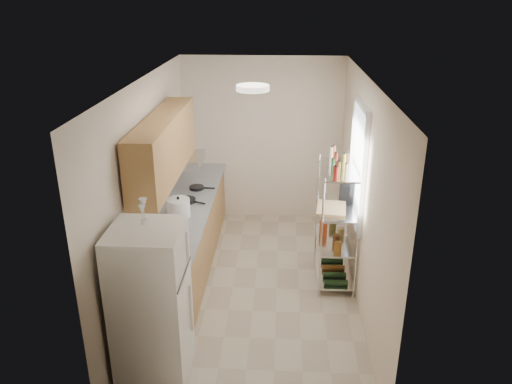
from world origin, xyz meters
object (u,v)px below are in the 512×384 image
rice_cooker (179,208)px  frying_pan_large (186,200)px  espresso_machine (347,187)px  refrigerator (151,305)px  cutting_board (331,208)px

rice_cooker → frying_pan_large: (0.01, 0.45, -0.09)m
rice_cooker → espresso_machine: 2.13m
refrigerator → frying_pan_large: (-0.06, 2.17, 0.14)m
frying_pan_large → cutting_board: bearing=10.2°
refrigerator → espresso_machine: 2.95m
frying_pan_large → espresso_machine: 2.09m
refrigerator → rice_cooker: size_ratio=5.57×
refrigerator → rice_cooker: (-0.07, 1.71, 0.23)m
frying_pan_large → espresso_machine: size_ratio=0.80×
refrigerator → cutting_board: (1.80, 1.76, 0.24)m
frying_pan_large → espresso_machine: (2.08, -0.05, 0.24)m
rice_cooker → espresso_machine: bearing=11.0°
rice_cooker → refrigerator: bearing=-87.5°
refrigerator → cutting_board: 2.53m
cutting_board → espresso_machine: (0.22, 0.36, 0.14)m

